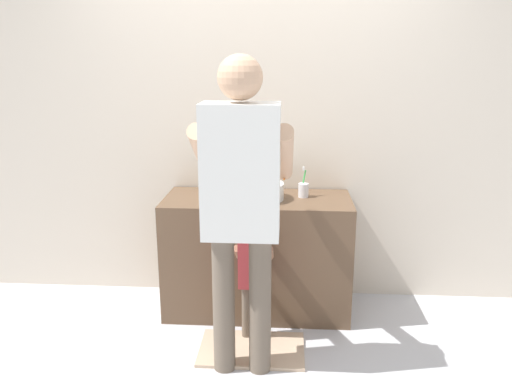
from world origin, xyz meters
TOP-DOWN VIEW (x-y plane):
  - ground_plane at (0.00, 0.00)m, footprint 14.00×14.00m
  - back_wall at (0.00, 0.62)m, footprint 4.40×0.08m
  - vanity_cabinet at (0.00, 0.30)m, footprint 1.27×0.54m
  - sink_basin at (0.00, 0.28)m, footprint 0.36×0.36m
  - faucet at (0.00, 0.50)m, footprint 0.18×0.14m
  - toothbrush_cup at (0.31, 0.35)m, footprint 0.07×0.07m
  - soap_bottle at (-0.31, 0.36)m, footprint 0.06×0.06m
  - bath_mat at (0.00, -0.25)m, footprint 0.64×0.40m
  - child_toddler at (0.00, -0.10)m, footprint 0.24×0.25m
  - adult_parent at (-0.04, -0.41)m, footprint 0.55×0.57m

SIDE VIEW (x-z plane):
  - ground_plane at x=0.00m, z-range 0.00..0.00m
  - bath_mat at x=0.00m, z-range 0.00..0.02m
  - vanity_cabinet at x=0.00m, z-range 0.00..0.82m
  - child_toddler at x=0.00m, z-range 0.08..0.87m
  - toothbrush_cup at x=0.31m, z-range 0.77..0.97m
  - sink_basin at x=0.00m, z-range 0.82..0.93m
  - soap_bottle at x=-0.31m, z-range 0.80..0.97m
  - faucet at x=0.00m, z-range 0.81..0.99m
  - adult_parent at x=-0.04m, z-range 0.18..1.94m
  - back_wall at x=0.00m, z-range 0.00..2.70m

